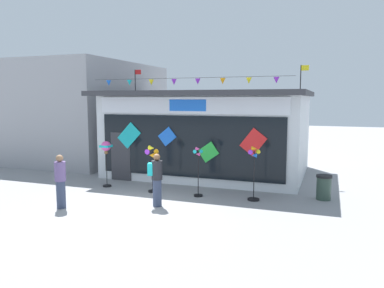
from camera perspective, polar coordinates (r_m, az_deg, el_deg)
The scene contains 10 objects.
ground_plane at distance 12.13m, azimuth -9.56°, elevation -9.41°, with size 80.00×80.00×0.00m, color gray.
kite_shop_building at distance 17.27m, azimuth 2.86°, elevation 1.82°, with size 8.70×6.63×4.80m.
wind_spinner_far_left at distance 14.77m, azimuth -12.90°, elevation -0.92°, with size 0.38×0.38×1.77m.
wind_spinner_left at distance 13.63m, azimuth -6.11°, elevation -2.37°, with size 0.45×0.34×1.72m.
wind_spinner_center_left at distance 12.99m, azimuth 0.92°, elevation -3.72°, with size 0.31×0.31×1.74m.
wind_spinner_center_right at distance 12.64m, azimuth 9.38°, elevation -3.79°, with size 0.40×0.40×1.83m.
person_near_camera at distance 12.34m, azimuth -19.33°, elevation -5.32°, with size 0.34×0.34×1.68m.
person_mid_plaza at distance 11.90m, azimuth -5.42°, elevation -5.26°, with size 0.48×0.37×1.68m.
trash_bin at distance 13.47m, azimuth 19.36°, elevation -6.20°, with size 0.52×0.52×0.84m.
neighbour_building at distance 22.95m, azimuth -17.11°, elevation 4.76°, with size 7.69×8.57×5.33m, color #99999E.
Camera 1 is at (5.84, -10.08, 3.37)m, focal length 35.16 mm.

